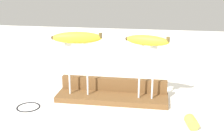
# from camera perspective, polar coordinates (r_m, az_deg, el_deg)

# --- Properties ---
(ground_plane) EXTENTS (3.00, 3.00, 0.00)m
(ground_plane) POSITION_cam_1_polar(r_m,az_deg,el_deg) (1.17, -0.00, -5.62)
(ground_plane) COLOR white
(wooden_board) EXTENTS (0.42, 0.12, 0.02)m
(wooden_board) POSITION_cam_1_polar(r_m,az_deg,el_deg) (1.17, -0.00, -5.15)
(wooden_board) COLOR brown
(wooden_board) RESTS_ON ground
(board_backstop) EXTENTS (0.41, 0.02, 0.05)m
(board_backstop) POSITION_cam_1_polar(r_m,az_deg,el_deg) (1.20, 0.35, -2.69)
(board_backstop) COLOR brown
(board_backstop) RESTS_ON wooden_board
(fork_stand_left) EXTENTS (0.10, 0.01, 0.20)m
(fork_stand_left) POSITION_cam_1_polar(r_m,az_deg,el_deg) (1.14, -6.36, 1.00)
(fork_stand_left) COLOR silver
(fork_stand_left) RESTS_ON wooden_board
(fork_stand_right) EXTENTS (0.07, 0.01, 0.20)m
(fork_stand_right) POSITION_cam_1_polar(r_m,az_deg,el_deg) (1.10, 6.41, 0.45)
(fork_stand_right) COLOR silver
(fork_stand_right) RESTS_ON wooden_board
(banana_raised_left) EXTENTS (0.19, 0.07, 0.04)m
(banana_raised_left) POSITION_cam_1_polar(r_m,az_deg,el_deg) (1.12, -6.55, 6.01)
(banana_raised_left) COLOR yellow
(banana_raised_left) RESTS_ON fork_stand_left
(banana_raised_right) EXTENTS (0.16, 0.07, 0.04)m
(banana_raised_right) POSITION_cam_1_polar(r_m,az_deg,el_deg) (1.08, 6.59, 5.52)
(banana_raised_right) COLOR yellow
(banana_raised_right) RESTS_ON fork_stand_right
(fork_fallen_near) EXTENTS (0.13, 0.16, 0.01)m
(fork_fallen_near) POSITION_cam_1_polar(r_m,az_deg,el_deg) (1.31, -18.85, -3.85)
(fork_fallen_near) COLOR silver
(fork_fallen_near) RESTS_ON ground
(banana_chunk_near) EXTENTS (0.04, 0.06, 0.03)m
(banana_chunk_near) POSITION_cam_1_polar(r_m,az_deg,el_deg) (1.01, 14.57, -9.35)
(banana_chunk_near) COLOR #DBD147
(banana_chunk_near) RESTS_ON ground
(wire_coil) EXTENTS (0.09, 0.09, 0.01)m
(wire_coil) POSITION_cam_1_polar(r_m,az_deg,el_deg) (1.15, -15.33, -6.59)
(wire_coil) COLOR black
(wire_coil) RESTS_ON ground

